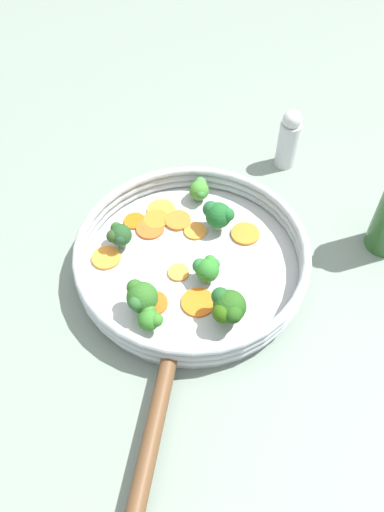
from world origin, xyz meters
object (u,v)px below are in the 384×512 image
(broccoli_floret_4, at_px, (141,297))
(salt_shaker, at_px, (289,139))
(carrot_slice_9, at_px, (150,229))
(carrot_slice_3, at_px, (198,302))
(carrot_slice_4, at_px, (195,231))
(broccoli_floret_6, at_px, (119,235))
(broccoli_floret_1, at_px, (150,318))
(carrot_slice_10, at_px, (161,210))
(skillet, at_px, (192,266))
(broccoli_floret_0, at_px, (207,269))
(carrot_slice_5, at_px, (135,221))
(carrot_slice_6, at_px, (156,219))
(carrot_slice_8, at_px, (106,258))
(carrot_slice_7, at_px, (245,234))
(broccoli_floret_3, at_px, (218,214))
(broccoli_floret_5, at_px, (199,190))
(broccoli_floret_2, at_px, (228,307))
(carrot_slice_1, at_px, (179,272))
(carrot_slice_2, at_px, (178,220))
(carrot_slice_0, at_px, (154,303))

(broccoli_floret_4, height_order, salt_shaker, salt_shaker)
(carrot_slice_9, bearing_deg, carrot_slice_3, -73.14)
(carrot_slice_4, distance_m, salt_shaker, 0.24)
(broccoli_floret_4, xyz_separation_m, broccoli_floret_6, (-0.02, 0.12, -0.01))
(broccoli_floret_1, bearing_deg, carrot_slice_10, 77.04)
(skillet, relative_size, broccoli_floret_0, 7.73)
(carrot_slice_5, relative_size, carrot_slice_9, 0.78)
(carrot_slice_6, xyz_separation_m, carrot_slice_8, (-0.09, -0.06, 0.00))
(carrot_slice_7, distance_m, broccoli_floret_4, 0.21)
(carrot_slice_5, bearing_deg, skillet, -53.27)
(broccoli_floret_6, bearing_deg, broccoli_floret_1, -80.94)
(skillet, relative_size, carrot_slice_7, 7.38)
(broccoli_floret_1, distance_m, broccoli_floret_3, 0.20)
(broccoli_floret_1, distance_m, broccoli_floret_5, 0.25)
(carrot_slice_7, distance_m, broccoli_floret_0, 0.11)
(skillet, bearing_deg, carrot_slice_3, -94.85)
(broccoli_floret_2, relative_size, broccoli_floret_5, 1.37)
(carrot_slice_6, bearing_deg, broccoli_floret_6, -145.05)
(broccoli_floret_1, height_order, salt_shaker, salt_shaker)
(carrot_slice_10, relative_size, broccoli_floret_6, 1.04)
(skillet, height_order, broccoli_floret_1, broccoli_floret_1)
(broccoli_floret_1, bearing_deg, carrot_slice_6, 78.94)
(broccoli_floret_1, bearing_deg, broccoli_floret_3, 50.48)
(carrot_slice_6, distance_m, carrot_slice_8, 0.11)
(skillet, relative_size, carrot_slice_9, 7.50)
(broccoli_floret_5, relative_size, broccoli_floret_6, 0.92)
(carrot_slice_4, relative_size, carrot_slice_6, 0.87)
(broccoli_floret_6, bearing_deg, broccoli_floret_5, 28.56)
(carrot_slice_1, height_order, broccoli_floret_6, broccoli_floret_6)
(carrot_slice_10, bearing_deg, broccoli_floret_4, -106.93)
(carrot_slice_3, relative_size, carrot_slice_7, 1.07)
(broccoli_floret_3, bearing_deg, carrot_slice_3, -114.11)
(broccoli_floret_0, height_order, broccoli_floret_2, broccoli_floret_2)
(carrot_slice_2, bearing_deg, carrot_slice_1, -99.96)
(carrot_slice_1, relative_size, broccoli_floret_2, 0.57)
(broccoli_floret_1, xyz_separation_m, broccoli_floret_4, (-0.01, 0.03, 0.01))
(broccoli_floret_2, bearing_deg, carrot_slice_5, 115.79)
(carrot_slice_2, xyz_separation_m, carrot_slice_9, (-0.05, -0.01, -0.00))
(carrot_slice_5, bearing_deg, carrot_slice_8, -127.92)
(carrot_slice_7, bearing_deg, carrot_slice_0, -148.39)
(carrot_slice_2, distance_m, carrot_slice_7, 0.11)
(carrot_slice_4, bearing_deg, broccoli_floret_5, 72.97)
(broccoli_floret_2, height_order, broccoli_floret_4, same)
(carrot_slice_5, xyz_separation_m, carrot_slice_6, (0.03, -0.00, 0.00))
(carrot_slice_5, height_order, broccoli_floret_4, broccoli_floret_4)
(carrot_slice_3, relative_size, carrot_slice_8, 1.10)
(carrot_slice_0, distance_m, salt_shaker, 0.38)
(carrot_slice_4, bearing_deg, carrot_slice_2, 130.56)
(skillet, bearing_deg, carrot_slice_9, 123.80)
(skillet, bearing_deg, broccoli_floret_0, -67.44)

